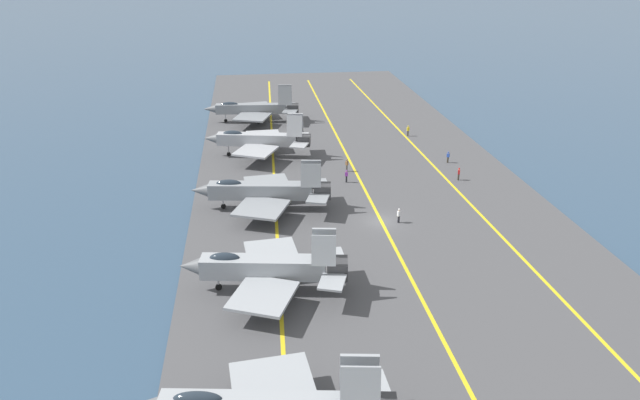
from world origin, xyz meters
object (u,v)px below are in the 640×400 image
object	(u,v)px
crew_blue_vest	(448,157)
crew_red_vest	(459,173)
parked_jet_second	(266,267)
parked_jet_fifth	(254,109)
crew_white_vest	(399,215)
parked_jet_fourth	(259,140)
crew_purple_vest	(346,176)
crew_yellow_vest	(408,130)
parked_jet_third	(263,191)
crew_brown_vest	(347,165)

from	to	relation	value
crew_blue_vest	crew_red_vest	bearing A→B (deg)	172.94
parked_jet_second	crew_red_vest	distance (m)	36.44
parked_jet_fifth	crew_white_vest	xyz separation A→B (m)	(-44.27, -15.54, -1.53)
crew_red_vest	crew_white_vest	world-z (taller)	crew_white_vest
parked_jet_fourth	crew_white_vest	xyz separation A→B (m)	(-25.05, -15.11, -1.73)
crew_blue_vest	crew_purple_vest	distance (m)	17.15
parked_jet_fourth	crew_purple_vest	distance (m)	16.56
crew_yellow_vest	parked_jet_third	bearing A→B (deg)	136.41
parked_jet_third	crew_red_vest	xyz separation A→B (m)	(6.07, -26.70, -1.40)
parked_jet_fifth	crew_yellow_vest	size ratio (longest dim) A/B	9.46
parked_jet_second	parked_jet_fourth	size ratio (longest dim) A/B	0.95
parked_jet_third	crew_brown_vest	bearing A→B (deg)	-46.99
parked_jet_third	crew_yellow_vest	xyz separation A→B (m)	(26.49, -25.22, -1.37)
parked_jet_third	crew_purple_vest	xyz separation A→B (m)	(7.21, -11.39, -1.40)
crew_blue_vest	crew_purple_vest	bearing A→B (deg)	109.56
parked_jet_fifth	crew_yellow_vest	xyz separation A→B (m)	(-11.96, -25.52, -1.50)
crew_red_vest	crew_purple_vest	bearing A→B (deg)	85.76
parked_jet_third	crew_white_vest	xyz separation A→B (m)	(-5.81, -15.24, -1.40)
crew_purple_vest	crew_white_vest	bearing A→B (deg)	-163.51
crew_brown_vest	crew_yellow_vest	bearing A→B (deg)	-40.77
parked_jet_second	crew_purple_vest	size ratio (longest dim) A/B	8.72
crew_white_vest	crew_brown_vest	bearing A→B (deg)	10.27
parked_jet_fourth	parked_jet_fifth	distance (m)	19.23
parked_jet_second	crew_purple_vest	bearing A→B (deg)	-24.91
parked_jet_second	parked_jet_fourth	distance (m)	37.46
crew_purple_vest	crew_red_vest	bearing A→B (deg)	-94.24
parked_jet_third	parked_jet_fifth	size ratio (longest dim) A/B	0.98
crew_yellow_vest	crew_blue_vest	world-z (taller)	crew_yellow_vest
parked_jet_second	parked_jet_fifth	size ratio (longest dim) A/B	0.90
parked_jet_fifth	crew_brown_vest	distance (m)	29.88
parked_jet_fourth	crew_blue_vest	xyz separation A→B (m)	(-6.28, -27.42, -1.76)
parked_jet_second	crew_white_vest	size ratio (longest dim) A/B	8.71
crew_red_vest	crew_blue_vest	bearing A→B (deg)	-7.06
crew_blue_vest	parked_jet_fourth	bearing A→B (deg)	77.09
parked_jet_second	crew_red_vest	world-z (taller)	parked_jet_second
crew_blue_vest	crew_white_vest	bearing A→B (deg)	146.73
parked_jet_third	crew_red_vest	world-z (taller)	parked_jet_third
crew_blue_vest	crew_brown_vest	distance (m)	15.50
parked_jet_second	crew_yellow_vest	bearing A→B (deg)	-29.83
crew_yellow_vest	crew_brown_vest	world-z (taller)	crew_yellow_vest
parked_jet_fifth	parked_jet_third	bearing A→B (deg)	-179.55
parked_jet_fourth	parked_jet_fifth	size ratio (longest dim) A/B	0.94
crew_yellow_vest	parked_jet_fourth	bearing A→B (deg)	106.14
parked_jet_fourth	crew_brown_vest	bearing A→B (deg)	-123.37
parked_jet_fourth	parked_jet_second	bearing A→B (deg)	179.16
crew_blue_vest	crew_red_vest	distance (m)	6.93
crew_red_vest	parked_jet_fourth	bearing A→B (deg)	63.65
crew_red_vest	crew_white_vest	xyz separation A→B (m)	(-11.88, 11.46, 0.00)
parked_jet_second	crew_blue_vest	xyz separation A→B (m)	(31.17, -27.97, -1.51)
parked_jet_fifth	crew_white_vest	distance (m)	46.94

